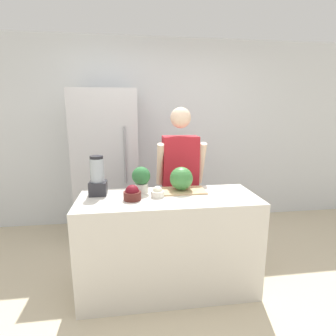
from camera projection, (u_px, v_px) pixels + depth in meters
name	position (u px, v px, depth m)	size (l,w,h in m)	color
ground_plane	(173.00, 310.00, 2.17)	(14.00, 14.00, 0.00)	beige
wall_back	(153.00, 134.00, 3.78)	(8.00, 0.06, 2.60)	silver
counter_island	(168.00, 243.00, 2.38)	(1.56, 0.61, 0.89)	beige
refrigerator	(108.00, 165.00, 3.38)	(0.77, 0.75, 1.87)	#B7B7BC
person	(180.00, 182.00, 2.86)	(0.51, 0.26, 1.66)	#4C608C
cutting_board	(182.00, 191.00, 2.43)	(0.43, 0.25, 0.01)	tan
watermelon	(181.00, 178.00, 2.42)	(0.21, 0.21, 0.21)	#3D7F3D
bowl_cherries	(132.00, 194.00, 2.19)	(0.15, 0.15, 0.13)	#511E19
bowl_cream	(158.00, 192.00, 2.27)	(0.12, 0.12, 0.10)	white
blender	(98.00, 178.00, 2.31)	(0.15, 0.15, 0.35)	#28282D
potted_plant	(141.00, 178.00, 2.38)	(0.17, 0.17, 0.24)	beige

